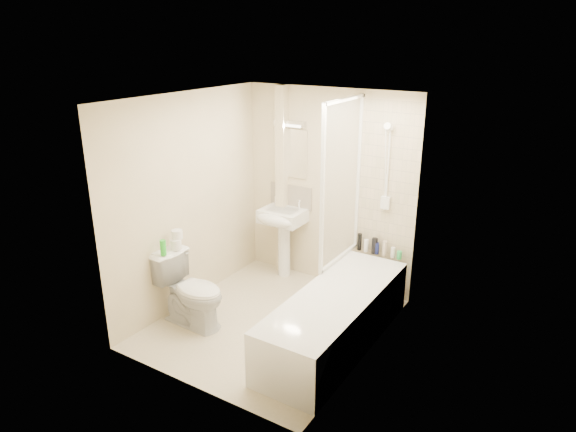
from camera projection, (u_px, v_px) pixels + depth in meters
The scene contains 26 objects.
floor at pixel (272, 323), 5.57m from camera, with size 2.50×2.50×0.00m, color beige.
wall_back at pixel (328, 189), 6.16m from camera, with size 2.20×0.02×2.40m, color beige.
wall_left at pixel (188, 201), 5.71m from camera, with size 0.02×2.50×2.40m, color beige.
wall_right at pixel (372, 241), 4.62m from camera, with size 0.02×2.50×2.40m, color beige.
ceiling at pixel (269, 98), 4.76m from camera, with size 2.20×2.50×0.02m, color white.
tile_back at pixel (388, 180), 5.71m from camera, with size 0.70×0.01×1.75m, color beige.
tile_right at pixel (373, 216), 4.57m from camera, with size 0.01×2.10×1.75m, color beige.
pipe_boxing at pixel (282, 183), 6.42m from camera, with size 0.12×0.12×2.40m, color beige.
splashback at pixel (291, 196), 6.47m from camera, with size 0.60×0.01×0.30m, color beige.
mirror at pixel (291, 153), 6.29m from camera, with size 0.46×0.01×0.60m, color white.
strip_light at pixel (290, 123), 6.14m from camera, with size 0.42×0.07×0.07m, color silver.
bathtub at pixel (336, 317), 5.12m from camera, with size 0.70×2.10×0.55m.
shower_screen at pixel (342, 183), 5.52m from camera, with size 0.04×0.92×1.80m.
shower_fixture at pixel (387, 171), 5.63m from camera, with size 0.10×0.16×0.99m.
pedestal_sink at pixel (281, 224), 6.39m from camera, with size 0.53×0.49×1.03m.
bottle_black_a at pixel (360, 242), 6.04m from camera, with size 0.05×0.05×0.20m, color black.
bottle_white_a at pixel (366, 245), 6.00m from camera, with size 0.05×0.05×0.15m, color white.
bottle_black_b at pixel (374, 246), 5.94m from camera, with size 0.07×0.07×0.19m, color black.
bottle_blue at pixel (377, 248), 5.94m from camera, with size 0.05×0.05×0.14m, color navy.
bottle_cream at pixel (385, 248), 5.88m from camera, with size 0.05×0.05×0.18m, color beige.
bottle_white_b at pixel (393, 252), 5.84m from camera, with size 0.05×0.05×0.12m, color white.
bottle_green at pixel (399, 255), 5.81m from camera, with size 0.05×0.05×0.09m, color #31BF5B.
toilet at pixel (192, 290), 5.44m from camera, with size 0.80×0.48×0.79m, color white.
toilet_roll_lower at pixel (176, 244), 5.46m from camera, with size 0.12×0.12×0.11m, color white.
toilet_roll_upper at pixel (177, 234), 5.45m from camera, with size 0.12×0.12×0.09m, color white.
green_bottle at pixel (163, 248), 5.30m from camera, with size 0.06×0.06×0.17m, color green.
Camera 1 is at (2.72, -4.03, 2.96)m, focal length 32.00 mm.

